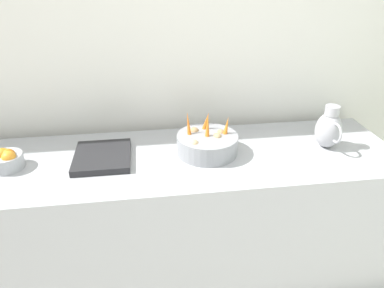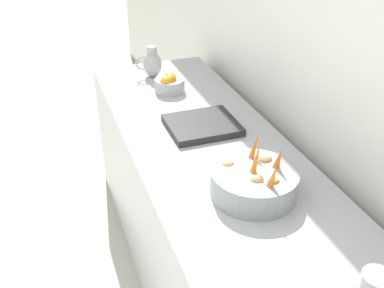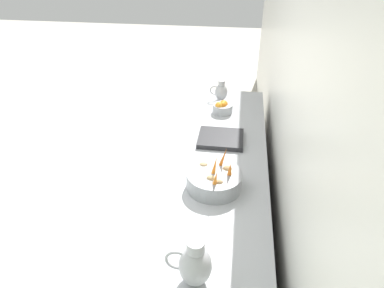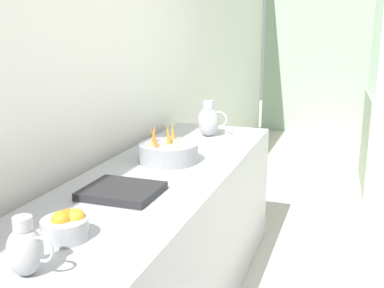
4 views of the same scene
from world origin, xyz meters
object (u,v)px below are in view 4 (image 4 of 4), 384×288
vegetable_colander (168,152)px  metal_pitcher_short (25,249)px  metal_pitcher_tall (209,120)px  orange_bowl (66,226)px

vegetable_colander → metal_pitcher_short: 1.33m
metal_pitcher_tall → metal_pitcher_short: (0.03, -2.03, -0.03)m
metal_pitcher_tall → metal_pitcher_short: size_ratio=1.30×
vegetable_colander → metal_pitcher_short: bearing=-87.6°
vegetable_colander → metal_pitcher_tall: bearing=87.7°
metal_pitcher_tall → vegetable_colander: bearing=-92.3°
metal_pitcher_tall → metal_pitcher_short: metal_pitcher_tall is taller
orange_bowl → metal_pitcher_tall: metal_pitcher_tall is taller
vegetable_colander → metal_pitcher_short: size_ratio=1.76×
orange_bowl → vegetable_colander: bearing=91.2°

